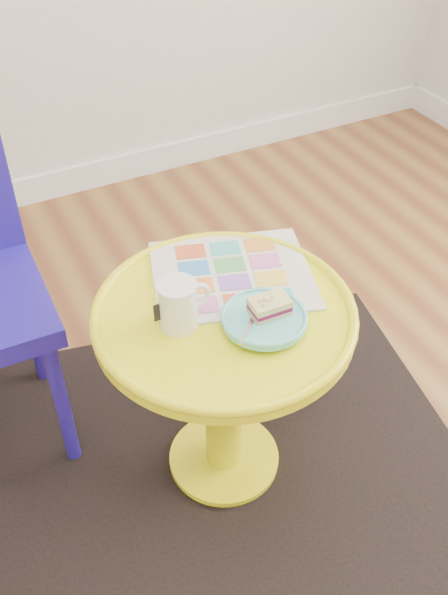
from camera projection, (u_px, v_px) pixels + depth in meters
name	position (u px, v px, depth m)	size (l,w,h in m)	color
rug	(224.00, 460.00, 1.83)	(1.30, 1.10, 0.01)	black
side_table	(224.00, 360.00, 1.57)	(0.59, 0.59, 0.56)	yellow
newspaper	(232.00, 275.00, 1.56)	(0.37, 0.31, 0.01)	silver
mug	(179.00, 303.00, 1.40)	(0.12, 0.09, 0.11)	white
plate	(264.00, 319.00, 1.42)	(0.19, 0.19, 0.02)	#62D0CB
cake_slice	(270.00, 306.00, 1.41)	(0.09, 0.06, 0.04)	#D3BC8C
fork	(253.00, 320.00, 1.40)	(0.12, 0.11, 0.00)	silver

